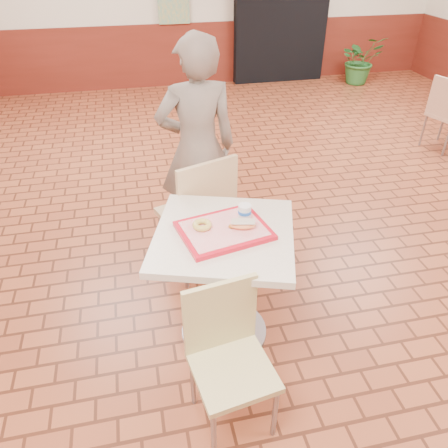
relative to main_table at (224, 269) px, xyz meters
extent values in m
cube|color=brown|center=(1.02, 0.76, -0.57)|extent=(8.00, 10.00, 0.01)
cube|color=#5E1C12|center=(1.02, 5.74, -0.07)|extent=(8.00, 0.04, 1.00)
cube|color=black|center=(2.22, 5.64, 0.53)|extent=(1.60, 0.22, 2.20)
cube|color=beige|center=(0.00, 0.00, 0.25)|extent=(0.80, 0.80, 0.04)
cylinder|color=gray|center=(0.00, 0.00, -0.17)|extent=(0.09, 0.09, 0.80)
cylinder|color=gray|center=(0.00, 0.00, -0.55)|extent=(0.58, 0.58, 0.03)
cube|color=tan|center=(-0.09, -0.63, -0.16)|extent=(0.46, 0.46, 0.04)
cube|color=tan|center=(-0.12, -0.45, 0.08)|extent=(0.40, 0.09, 0.44)
cylinder|color=gray|center=(-0.23, -0.82, -0.37)|extent=(0.03, 0.03, 0.39)
cylinder|color=gray|center=(0.11, -0.77, -0.37)|extent=(0.03, 0.03, 0.39)
cylinder|color=gray|center=(-0.29, -0.48, -0.37)|extent=(0.03, 0.03, 0.39)
cylinder|color=gray|center=(0.05, -0.43, -0.37)|extent=(0.03, 0.03, 0.39)
cube|color=tan|center=(-0.06, 0.77, -0.09)|extent=(0.60, 0.60, 0.04)
cube|color=tan|center=(0.01, 0.57, 0.19)|extent=(0.45, 0.19, 0.51)
cylinder|color=gray|center=(0.06, 1.03, -0.34)|extent=(0.03, 0.03, 0.46)
cylinder|color=gray|center=(-0.32, 0.89, -0.34)|extent=(0.03, 0.03, 0.46)
cylinder|color=gray|center=(0.20, 0.65, -0.34)|extent=(0.03, 0.03, 0.46)
cylinder|color=gray|center=(-0.18, 0.51, -0.34)|extent=(0.03, 0.03, 0.46)
imported|color=#736459|center=(0.03, 1.11, 0.30)|extent=(0.66, 0.45, 1.74)
cube|color=#B70D1D|center=(0.00, 0.00, 0.29)|extent=(0.50, 0.39, 0.03)
cube|color=#E18585|center=(0.00, 0.00, 0.30)|extent=(0.44, 0.33, 0.00)
torus|color=gold|center=(-0.12, 0.03, 0.32)|extent=(0.13, 0.13, 0.04)
ellipsoid|color=#EA7F44|center=(0.11, -0.02, 0.33)|extent=(0.16, 0.11, 0.04)
cube|color=white|center=(0.11, -0.02, 0.35)|extent=(0.14, 0.09, 0.01)
ellipsoid|color=#A15516|center=(0.04, -0.01, 0.32)|extent=(0.04, 0.03, 0.02)
cylinder|color=silver|center=(0.14, 0.07, 0.36)|extent=(0.08, 0.08, 0.10)
cylinder|color=blue|center=(0.14, 0.07, 0.36)|extent=(0.08, 0.08, 0.02)
cube|color=tan|center=(3.15, 2.34, 0.09)|extent=(0.15, 0.40, 0.44)
cylinder|color=gray|center=(3.44, 2.61, -0.37)|extent=(0.03, 0.03, 0.40)
cylinder|color=gray|center=(3.21, 2.18, -0.37)|extent=(0.03, 0.03, 0.40)
cylinder|color=gray|center=(3.11, 2.51, -0.37)|extent=(0.03, 0.03, 0.40)
imported|color=#276328|center=(3.56, 5.16, -0.17)|extent=(0.77, 0.68, 0.80)
camera|label=1|loc=(-0.44, -2.02, 1.75)|focal=35.00mm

